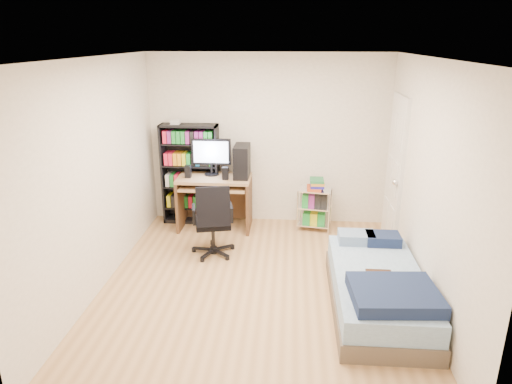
# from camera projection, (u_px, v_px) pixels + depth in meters

# --- Properties ---
(room) EXTENTS (3.58, 4.08, 2.58)m
(room) POSITION_uv_depth(u_px,v_px,m) (258.00, 181.00, 4.82)
(room) COLOR tan
(room) RESTS_ON ground
(media_shelf) EXTENTS (0.84, 0.28, 1.56)m
(media_shelf) POSITION_uv_depth(u_px,v_px,m) (191.00, 173.00, 6.80)
(media_shelf) COLOR black
(media_shelf) RESTS_ON room
(computer_desk) EXTENTS (1.05, 0.61, 1.32)m
(computer_desk) POSITION_uv_depth(u_px,v_px,m) (222.00, 181.00, 6.61)
(computer_desk) COLOR #A58055
(computer_desk) RESTS_ON room
(office_chair) EXTENTS (0.70, 0.70, 0.97)m
(office_chair) POSITION_uv_depth(u_px,v_px,m) (213.00, 233.00, 5.85)
(office_chair) COLOR black
(office_chair) RESTS_ON room
(wire_cart) EXTENTS (0.52, 0.41, 0.76)m
(wire_cart) POSITION_uv_depth(u_px,v_px,m) (315.00, 197.00, 6.59)
(wire_cart) COLOR silver
(wire_cart) RESTS_ON room
(bed) EXTENTS (0.92, 1.84, 0.52)m
(bed) POSITION_uv_depth(u_px,v_px,m) (378.00, 289.00, 4.70)
(bed) COLOR brown
(bed) RESTS_ON room
(door) EXTENTS (0.12, 0.80, 2.00)m
(door) POSITION_uv_depth(u_px,v_px,m) (395.00, 172.00, 6.04)
(door) COLOR silver
(door) RESTS_ON room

